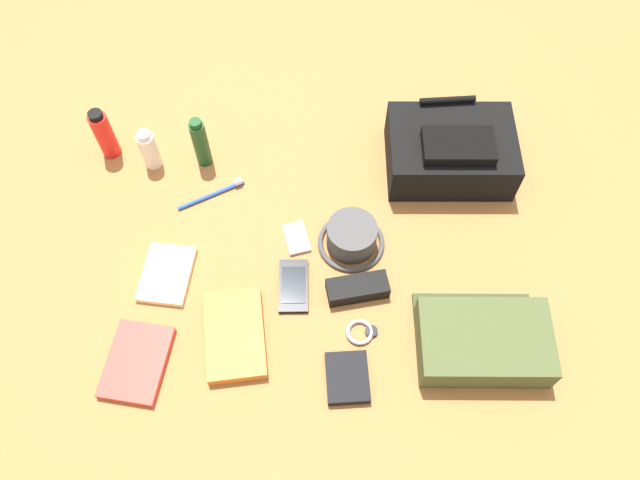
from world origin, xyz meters
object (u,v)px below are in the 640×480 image
object	(u,v)px
notepad	(167,274)
paperback_novel	(137,362)
backpack	(450,151)
wallet	(347,378)
shampoo_bottle	(201,143)
toothbrush	(215,193)
cell_phone	(294,286)
travel_guidebook	(235,335)
wristwatch	(361,332)
bucket_hat	(352,237)
sunscreen_spray	(104,134)
toothpaste_tube	(149,150)
toiletry_pouch	(483,341)
media_player	(297,238)
sunglasses_case	(357,288)

from	to	relation	value
notepad	paperback_novel	bearing A→B (deg)	-93.22
backpack	wallet	size ratio (longest dim) A/B	2.96
shampoo_bottle	toothbrush	xyz separation A→B (m)	(0.03, -0.11, -0.07)
shampoo_bottle	cell_phone	xyz separation A→B (m)	(0.21, -0.38, -0.07)
backpack	travel_guidebook	xyz separation A→B (m)	(-0.55, -0.43, -0.05)
paperback_novel	wristwatch	bearing A→B (deg)	4.23
cell_phone	toothbrush	distance (m)	0.33
wallet	bucket_hat	bearing A→B (deg)	83.71
paperback_novel	notepad	size ratio (longest dim) A/B	1.33
sunscreen_spray	toothbrush	distance (m)	0.32
paperback_novel	toothbrush	world-z (taller)	toothbrush
backpack	toothpaste_tube	bearing A→B (deg)	175.45
paperback_novel	notepad	distance (m)	0.22
shampoo_bottle	toiletry_pouch	bearing A→B (deg)	-42.04
bucket_hat	travel_guidebook	distance (m)	0.35
media_player	toothpaste_tube	bearing A→B (deg)	144.75
cell_phone	toothbrush	size ratio (longest dim) A/B	0.81
cell_phone	toiletry_pouch	bearing A→B (deg)	-23.45
sunscreen_spray	paperback_novel	distance (m)	0.60
wristwatch	sunglasses_case	xyz separation A→B (m)	(0.00, 0.10, 0.01)
paperback_novel	notepad	bearing A→B (deg)	75.62
paperback_novel	wristwatch	xyz separation A→B (m)	(0.49, 0.04, -0.00)
sunglasses_case	toiletry_pouch	bearing A→B (deg)	-36.90
bucket_hat	toothbrush	size ratio (longest dim) A/B	0.96
travel_guidebook	notepad	distance (m)	0.23
toiletry_pouch	shampoo_bottle	distance (m)	0.82
toothbrush	sunglasses_case	world-z (taller)	sunglasses_case
bucket_hat	media_player	distance (m)	0.13
sunscreen_spray	wallet	bearing A→B (deg)	-49.33
toothpaste_tube	paperback_novel	world-z (taller)	toothpaste_tube
cell_phone	wristwatch	xyz separation A→B (m)	(0.14, -0.12, -0.00)
backpack	shampoo_bottle	distance (m)	0.63
notepad	wallet	bearing A→B (deg)	-23.67
backpack	toothbrush	distance (m)	0.60
toothpaste_tube	paperback_novel	size ratio (longest dim) A/B	0.61
media_player	paperback_novel	bearing A→B (deg)	-141.57
travel_guidebook	wristwatch	bearing A→B (deg)	-1.87
toiletry_pouch	shampoo_bottle	world-z (taller)	shampoo_bottle
toothpaste_tube	shampoo_bottle	world-z (taller)	shampoo_bottle
shampoo_bottle	media_player	world-z (taller)	shampoo_bottle
wristwatch	sunglasses_case	bearing A→B (deg)	89.50
cell_phone	wristwatch	bearing A→B (deg)	-40.43
paperback_novel	media_player	size ratio (longest dim) A/B	2.15
cell_phone	toothpaste_tube	bearing A→B (deg)	132.21
shampoo_bottle	paperback_novel	size ratio (longest dim) A/B	0.78
backpack	wallet	xyz separation A→B (m)	(-0.31, -0.54, -0.05)
travel_guidebook	bucket_hat	bearing A→B (deg)	38.26
cell_phone	sunglasses_case	xyz separation A→B (m)	(0.15, -0.02, 0.01)
notepad	shampoo_bottle	bearing A→B (deg)	87.16
backpack	cell_phone	world-z (taller)	backpack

